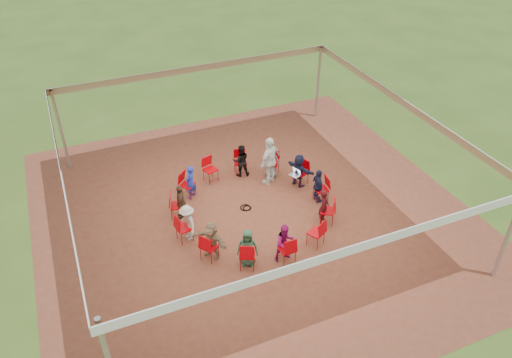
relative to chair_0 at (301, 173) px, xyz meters
name	(u,v)px	position (x,y,z in m)	size (l,w,h in m)	color
ground	(252,214)	(-2.14, -0.88, -0.45)	(80.00, 80.00, 0.00)	#37581B
dirt_patch	(252,214)	(-2.14, -0.88, -0.44)	(13.00, 13.00, 0.00)	brown
tent	(252,150)	(-2.14, -0.88, 1.92)	(10.33, 10.33, 3.00)	#B2B2B7
chair_0	(301,173)	(0.00, 0.00, 0.00)	(0.42, 0.44, 0.90)	#BD0008
chair_1	(272,163)	(-0.65, 0.90, 0.00)	(0.42, 0.44, 0.90)	#BD0008
chair_2	(240,162)	(-1.65, 1.38, 0.00)	(0.42, 0.44, 0.90)	#BD0008
chair_3	(210,170)	(-2.76, 1.35, 0.00)	(0.42, 0.44, 0.90)	#BD0008
chair_4	(188,185)	(-3.73, 0.81, 0.00)	(0.42, 0.44, 0.90)	#BD0008
chair_5	(177,206)	(-4.33, -0.12, 0.00)	(0.42, 0.44, 0.90)	#BD0008
chair_6	(184,228)	(-4.44, -1.22, 0.00)	(0.42, 0.44, 0.90)	#BD0008
chair_7	(209,246)	(-4.02, -2.25, 0.00)	(0.42, 0.44, 0.90)	#BD0008
chair_8	(247,255)	(-3.17, -2.96, 0.00)	(0.42, 0.44, 0.90)	#BD0008
chair_9	(287,249)	(-2.08, -3.20, 0.00)	(0.42, 0.44, 0.90)	#BD0008
chair_10	(316,233)	(-1.01, -2.90, 0.00)	(0.42, 0.44, 0.90)	#BD0008
chair_11	(327,211)	(-0.20, -2.14, 0.00)	(0.42, 0.44, 0.90)	#BD0008
chair_12	(321,189)	(0.16, -1.10, 0.00)	(0.42, 0.44, 0.90)	#BD0008
person_seated_0	(299,170)	(-0.11, -0.05, 0.15)	(1.10, 0.41, 1.19)	#181D3A
person_seated_1	(271,162)	(-0.73, 0.80, 0.15)	(0.58, 0.32, 1.19)	slate
person_seated_2	(241,161)	(-1.68, 1.27, 0.15)	(0.58, 0.33, 1.19)	black
person_seated_3	(190,182)	(-3.65, 0.73, 0.15)	(0.43, 0.28, 1.19)	#1E2FAA
person_seated_4	(181,202)	(-4.22, -0.16, 0.15)	(0.69, 0.36, 1.19)	#513725
person_seated_5	(188,223)	(-4.32, -1.20, 0.15)	(0.77, 0.38, 1.19)	#B7B1A1
person_seated_6	(212,240)	(-3.92, -2.18, 0.15)	(1.10, 0.41, 1.19)	#8F7656
person_seated_7	(248,248)	(-3.11, -2.85, 0.15)	(0.58, 0.32, 1.19)	#2A5036
person_seated_8	(285,243)	(-2.09, -3.08, 0.15)	(0.58, 0.33, 1.19)	#921160
person_seated_9	(324,206)	(-0.30, -2.08, 0.15)	(0.43, 0.28, 1.19)	#3A0A0F
person_seated_10	(318,186)	(0.04, -1.09, 0.15)	(0.69, 0.36, 1.19)	#181D3A
standing_person	(270,161)	(-0.94, 0.48, 0.43)	(1.02, 0.52, 1.75)	white
cable_coil	(246,208)	(-2.23, -0.54, -0.43)	(0.38, 0.38, 0.03)	black
laptop	(296,173)	(-0.26, -0.11, 0.12)	(0.38, 0.42, 0.24)	#B7B7BC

